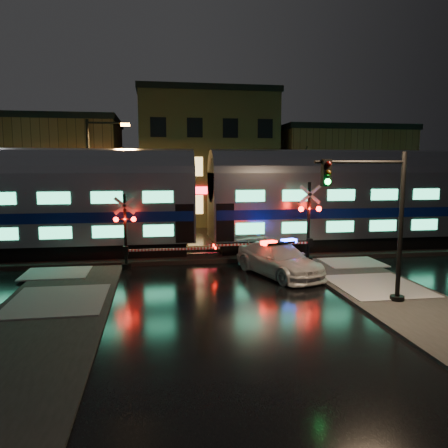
{
  "coord_description": "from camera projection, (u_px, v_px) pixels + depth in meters",
  "views": [
    {
      "loc": [
        -2.78,
        -19.82,
        5.15
      ],
      "look_at": [
        0.76,
        2.5,
        2.2
      ],
      "focal_mm": 35.0,
      "sensor_mm": 36.0,
      "label": 1
    }
  ],
  "objects": [
    {
      "name": "crossing_signal_left",
      "position": [
        133.0,
        239.0,
        21.95
      ],
      "size": [
        5.39,
        0.64,
        3.82
      ],
      "color": "black",
      "rests_on": "ground"
    },
    {
      "name": "building_mid",
      "position": [
        204.0,
        161.0,
        42.11
      ],
      "size": [
        12.0,
        11.0,
        11.5
      ],
      "primitive_type": "cube",
      "color": "brown",
      "rests_on": "ground"
    },
    {
      "name": "police_car",
      "position": [
        279.0,
        259.0,
        20.81
      ],
      "size": [
        3.82,
        5.75,
        1.72
      ],
      "rotation": [
        0.0,
        0.0,
        0.34
      ],
      "color": "silver",
      "rests_on": "ground"
    },
    {
      "name": "sidewalk_left",
      "position": [
        37.0,
        331.0,
        13.61
      ],
      "size": [
        4.0,
        20.0,
        0.12
      ],
      "primitive_type": "cube",
      "color": "#2D2D2D",
      "rests_on": "ground"
    },
    {
      "name": "building_left",
      "position": [
        40.0,
        174.0,
        39.45
      ],
      "size": [
        14.0,
        10.0,
        9.0
      ],
      "primitive_type": "cube",
      "color": "brown",
      "rests_on": "ground"
    },
    {
      "name": "train",
      "position": [
        202.0,
        198.0,
        24.94
      ],
      "size": [
        51.0,
        3.12,
        5.92
      ],
      "color": "black",
      "rests_on": "ballast"
    },
    {
      "name": "traffic_light",
      "position": [
        379.0,
        225.0,
        16.07
      ],
      "size": [
        3.7,
        0.68,
        5.71
      ],
      "rotation": [
        0.0,
        0.0,
        0.09
      ],
      "color": "black",
      "rests_on": "ground"
    },
    {
      "name": "streetlight",
      "position": [
        94.0,
        175.0,
        27.69
      ],
      "size": [
        2.72,
        0.28,
        8.12
      ],
      "color": "black",
      "rests_on": "ground"
    },
    {
      "name": "crossing_signal_right",
      "position": [
        303.0,
        230.0,
        23.31
      ],
      "size": [
        6.17,
        0.67,
        4.37
      ],
      "color": "black",
      "rests_on": "ground"
    },
    {
      "name": "ground",
      "position": [
        216.0,
        277.0,
        20.51
      ],
      "size": [
        120.0,
        120.0,
        0.0
      ],
      "primitive_type": "plane",
      "color": "black",
      "rests_on": "ground"
    },
    {
      "name": "building_right",
      "position": [
        333.0,
        176.0,
        43.83
      ],
      "size": [
        12.0,
        10.0,
        8.5
      ],
      "primitive_type": "cube",
      "color": "brown",
      "rests_on": "ground"
    },
    {
      "name": "ballast",
      "position": [
        204.0,
        254.0,
        25.39
      ],
      "size": [
        90.0,
        4.2,
        0.24
      ],
      "primitive_type": "cube",
      "color": "black",
      "rests_on": "ground"
    },
    {
      "name": "sidewalk_right",
      "position": [
        419.0,
        310.0,
        15.63
      ],
      "size": [
        4.0,
        20.0,
        0.12
      ],
      "primitive_type": "cube",
      "color": "#2D2D2D",
      "rests_on": "ground"
    }
  ]
}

